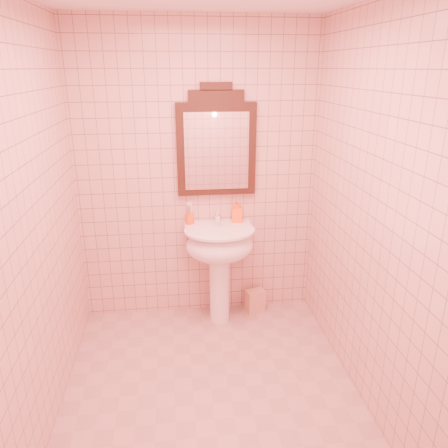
{
  "coord_description": "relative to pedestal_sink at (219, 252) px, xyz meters",
  "views": [
    {
      "loc": [
        -0.2,
        -2.46,
        2.11
      ],
      "look_at": [
        0.16,
        0.55,
        1.02
      ],
      "focal_mm": 35.0,
      "sensor_mm": 36.0,
      "label": 1
    }
  ],
  "objects": [
    {
      "name": "mirror",
      "position": [
        0.0,
        0.2,
        0.86
      ],
      "size": [
        0.65,
        0.06,
        0.9
      ],
      "color": "black",
      "rests_on": "back_wall"
    },
    {
      "name": "floor",
      "position": [
        -0.16,
        -0.87,
        -0.66
      ],
      "size": [
        2.2,
        2.2,
        0.0
      ],
      "primitive_type": "plane",
      "color": "tan",
      "rests_on": "ground"
    },
    {
      "name": "soap_dispenser",
      "position": [
        0.17,
        0.16,
        0.3
      ],
      "size": [
        0.1,
        0.1,
        0.2
      ],
      "primitive_type": "imported",
      "rotation": [
        0.0,
        0.0,
        -0.14
      ],
      "color": "#FF5F15",
      "rests_on": "pedestal_sink"
    },
    {
      "name": "faucet",
      "position": [
        -0.0,
        0.14,
        0.26
      ],
      "size": [
        0.04,
        0.16,
        0.11
      ],
      "color": "white",
      "rests_on": "pedestal_sink"
    },
    {
      "name": "towel",
      "position": [
        0.34,
        0.13,
        -0.56
      ],
      "size": [
        0.19,
        0.15,
        0.2
      ],
      "primitive_type": "cube",
      "rotation": [
        0.0,
        0.0,
        0.28
      ],
      "color": "#E1AA84",
      "rests_on": "floor"
    },
    {
      "name": "pedestal_sink",
      "position": [
        0.0,
        0.0,
        0.0
      ],
      "size": [
        0.58,
        0.58,
        0.86
      ],
      "color": "white",
      "rests_on": "floor"
    },
    {
      "name": "back_wall",
      "position": [
        -0.16,
        0.23,
        0.59
      ],
      "size": [
        2.0,
        0.02,
        2.5
      ],
      "primitive_type": "cube",
      "color": "#DAA798",
      "rests_on": "floor"
    },
    {
      "name": "toothbrush_cup",
      "position": [
        -0.24,
        0.16,
        0.25
      ],
      "size": [
        0.07,
        0.07,
        0.17
      ],
      "rotation": [
        0.0,
        0.0,
        0.01
      ],
      "color": "#F04D14",
      "rests_on": "pedestal_sink"
    }
  ]
}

